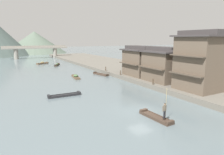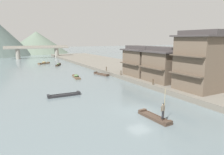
{
  "view_description": "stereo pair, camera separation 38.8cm",
  "coord_description": "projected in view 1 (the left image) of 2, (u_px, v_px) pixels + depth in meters",
  "views": [
    {
      "loc": [
        -14.16,
        -18.51,
        8.31
      ],
      "look_at": [
        2.56,
        11.63,
        1.75
      ],
      "focal_mm": 32.55,
      "sensor_mm": 36.0,
      "label": 1
    },
    {
      "loc": [
        -13.82,
        -18.7,
        8.31
      ],
      "look_at": [
        2.56,
        11.63,
        1.75
      ],
      "focal_mm": 32.55,
      "sensor_mm": 36.0,
      "label": 2
    }
  ],
  "objects": [
    {
      "name": "house_waterfront_tall",
      "position": [
        140.0,
        61.0,
        41.99
      ],
      "size": [
        5.87,
        7.09,
        6.14
      ],
      "color": "brown",
      "rests_on": "riverbank_right"
    },
    {
      "name": "stone_bridge",
      "position": [
        36.0,
        50.0,
        87.94
      ],
      "size": [
        26.8,
        2.4,
        5.48
      ],
      "color": "gray",
      "rests_on": "ground"
    },
    {
      "name": "boat_midriver_drifting",
      "position": [
        76.0,
        77.0,
        44.14
      ],
      "size": [
        1.72,
        4.9,
        0.72
      ],
      "color": "brown",
      "rests_on": "ground"
    },
    {
      "name": "boat_foreground_poled",
      "position": [
        156.0,
        117.0,
        21.5
      ],
      "size": [
        1.23,
        4.33,
        0.44
      ],
      "color": "#423328",
      "rests_on": "ground"
    },
    {
      "name": "ground_plane",
      "position": [
        140.0,
        110.0,
        24.21
      ],
      "size": [
        400.0,
        400.0,
        0.0
      ],
      "primitive_type": "plane",
      "color": "slate"
    },
    {
      "name": "boat_moored_third",
      "position": [
        57.0,
        65.0,
        64.32
      ],
      "size": [
        2.78,
        4.7,
        0.7
      ],
      "color": "#33281E",
      "rests_on": "ground"
    },
    {
      "name": "boat_moored_far",
      "position": [
        101.0,
        74.0,
        47.52
      ],
      "size": [
        1.92,
        4.96,
        0.51
      ],
      "color": "#423328",
      "rests_on": "ground"
    },
    {
      "name": "mooring_post_dock_mid",
      "position": [
        121.0,
        73.0,
        42.81
      ],
      "size": [
        0.2,
        0.2,
        0.96
      ],
      "primitive_type": "cylinder",
      "color": "#473828",
      "rests_on": "riverbank_right"
    },
    {
      "name": "riverbank_right",
      "position": [
        124.0,
        67.0,
        57.79
      ],
      "size": [
        18.0,
        110.0,
        0.82
      ],
      "primitive_type": "cube",
      "color": "#6B665B",
      "rests_on": "ground"
    },
    {
      "name": "house_waterfront_second",
      "position": [
        163.0,
        65.0,
        36.24
      ],
      "size": [
        6.27,
        7.2,
        6.14
      ],
      "color": "brown",
      "rests_on": "riverbank_right"
    },
    {
      "name": "hill_far_west",
      "position": [
        35.0,
        42.0,
        121.33
      ],
      "size": [
        36.63,
        36.63,
        12.73
      ],
      "primitive_type": "cone",
      "color": "#5B6B5B",
      "rests_on": "ground"
    },
    {
      "name": "house_waterfront_nearest",
      "position": [
        201.0,
        61.0,
        29.71
      ],
      "size": [
        6.83,
        6.59,
        8.74
      ],
      "color": "brown",
      "rests_on": "riverbank_right"
    },
    {
      "name": "mooring_post_dock_far",
      "position": [
        106.0,
        69.0,
        48.68
      ],
      "size": [
        0.2,
        0.2,
        0.97
      ],
      "primitive_type": "cylinder",
      "color": "#473828",
      "rests_on": "riverbank_right"
    },
    {
      "name": "boatman_person",
      "position": [
        165.0,
        109.0,
        20.28
      ],
      "size": [
        0.56,
        0.28,
        3.04
      ],
      "color": "black",
      "rests_on": "boat_foreground_poled"
    },
    {
      "name": "boat_moored_second",
      "position": [
        64.0,
        95.0,
        29.89
      ],
      "size": [
        4.82,
        1.05,
        0.45
      ],
      "color": "#232326",
      "rests_on": "ground"
    },
    {
      "name": "mooring_post_dock_near",
      "position": [
        153.0,
        82.0,
        33.86
      ],
      "size": [
        0.2,
        0.2,
        0.97
      ],
      "primitive_type": "cylinder",
      "color": "#473828",
      "rests_on": "riverbank_right"
    },
    {
      "name": "boat_moored_nearest",
      "position": [
        42.0,
        63.0,
        68.56
      ],
      "size": [
        4.26,
        3.09,
        0.81
      ],
      "color": "brown",
      "rests_on": "ground"
    }
  ]
}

